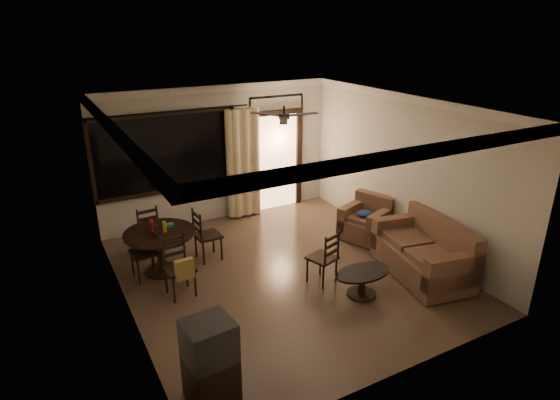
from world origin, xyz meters
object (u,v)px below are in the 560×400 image
dining_chair_east (208,244)px  tv_cabinet (210,361)px  dining_chair_west (146,261)px  coffee_table (362,279)px  sofa (425,254)px  armchair (367,221)px  dining_chair_south (180,277)px  dining_chair_north (147,239)px  dining_table (160,240)px  side_chair (322,267)px

dining_chair_east → tv_cabinet: 3.33m
dining_chair_west → coffee_table: dining_chair_west is taller
dining_chair_west → tv_cabinet: size_ratio=0.95×
tv_cabinet → sofa: tv_cabinet is taller
armchair → coffee_table: size_ratio=1.13×
dining_chair_west → coffee_table: bearing=48.7°
dining_chair_south → coffee_table: bearing=-32.4°
dining_chair_south → coffee_table: dining_chair_south is taller
dining_chair_east → armchair: dining_chair_east is taller
tv_cabinet → coffee_table: size_ratio=1.09×
dining_chair_east → coffee_table: dining_chair_east is taller
dining_chair_west → dining_chair_east: (1.11, 0.11, 0.00)m
dining_chair_east → dining_chair_south: (-0.78, -0.91, 0.02)m
dining_chair_east → tv_cabinet: tv_cabinet is taller
dining_chair_west → sofa: size_ratio=0.50×
dining_chair_east → coffee_table: (1.67, -2.24, -0.01)m
dining_chair_north → tv_cabinet: size_ratio=0.95×
dining_chair_south → armchair: 3.82m
tv_cabinet → armchair: bearing=26.1°
dining_table → dining_chair_east: 0.89m
dining_chair_east → sofa: bearing=-130.6°
dining_table → armchair: (3.86, -0.59, -0.24)m
dining_chair_west → dining_chair_north: size_ratio=1.00×
dining_chair_west → dining_chair_east: 1.11m
dining_table → dining_chair_east: bearing=3.6°
tv_cabinet → sofa: (4.09, 0.90, -0.13)m
dining_chair_north → coffee_table: size_ratio=1.03×
dining_chair_north → tv_cabinet: bearing=82.8°
dining_chair_south → dining_chair_north: 1.64m
tv_cabinet → coffee_table: tv_cabinet is taller
dining_chair_south → tv_cabinet: tv_cabinet is taller
dining_chair_west → dining_chair_north: (0.22, 0.84, 0.00)m
tv_cabinet → sofa: bearing=7.5°
dining_chair_west → side_chair: (2.45, -1.53, -0.01)m
dining_chair_west → tv_cabinet: tv_cabinet is taller
sofa → armchair: sofa is taller
dining_chair_north → armchair: (3.91, -1.37, 0.05)m
dining_table → dining_chair_west: 0.41m
dining_chair_south → side_chair: (2.12, -0.73, -0.03)m
dining_table → dining_chair_south: bearing=-86.4°
sofa → armchair: bearing=98.9°
dining_chair_west → armchair: (4.13, -0.53, 0.05)m
dining_chair_south → dining_table: bearing=89.9°
dining_chair_east → dining_chair_south: same height
dining_chair_south → dining_chair_east: bearing=45.7°
armchair → dining_chair_south: bearing=163.5°
dining_table → dining_chair_north: dining_table is taller
dining_table → dining_chair_north: (-0.05, 0.78, -0.30)m
tv_cabinet → dining_chair_west: bearing=85.0°
dining_table → armchair: dining_table is taller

